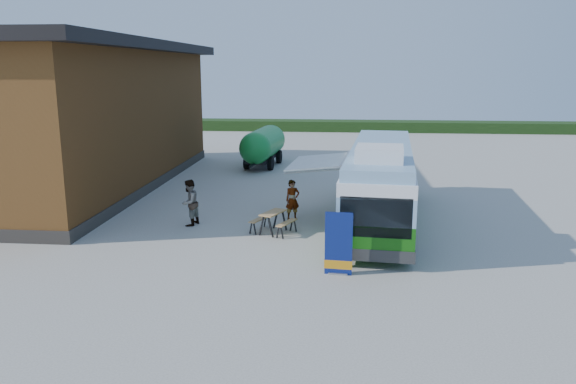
# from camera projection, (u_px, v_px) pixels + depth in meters

# --- Properties ---
(ground) EXTENTS (100.00, 100.00, 0.00)m
(ground) POSITION_uv_depth(u_px,v_px,m) (250.00, 250.00, 19.36)
(ground) COLOR #BCB7AD
(ground) RESTS_ON ground
(barn) EXTENTS (9.60, 21.20, 7.50)m
(barn) POSITION_uv_depth(u_px,v_px,m) (80.00, 118.00, 29.25)
(barn) COLOR brown
(barn) RESTS_ON ground
(hedge) EXTENTS (40.00, 3.00, 1.00)m
(hedge) POSITION_uv_depth(u_px,v_px,m) (391.00, 126.00, 55.47)
(hedge) COLOR #264419
(hedge) RESTS_ON ground
(bus) EXTENTS (3.55, 11.88, 3.59)m
(bus) POSITION_uv_depth(u_px,v_px,m) (381.00, 181.00, 22.53)
(bus) COLOR #1D7313
(bus) RESTS_ON ground
(awning) EXTENTS (2.68, 3.94, 0.49)m
(awning) POSITION_uv_depth(u_px,v_px,m) (324.00, 157.00, 22.76)
(awning) COLOR white
(awning) RESTS_ON ground
(banner) EXTENTS (0.85, 0.23, 1.96)m
(banner) POSITION_uv_depth(u_px,v_px,m) (338.00, 249.00, 16.90)
(banner) COLOR navy
(banner) RESTS_ON ground
(picnic_table) EXTENTS (1.82, 1.73, 0.82)m
(picnic_table) POSITION_uv_depth(u_px,v_px,m) (273.00, 217.00, 21.24)
(picnic_table) COLOR tan
(picnic_table) RESTS_ON ground
(person_a) EXTENTS (0.72, 0.62, 1.66)m
(person_a) POSITION_uv_depth(u_px,v_px,m) (293.00, 200.00, 23.10)
(person_a) COLOR #999999
(person_a) RESTS_ON ground
(person_b) EXTENTS (0.93, 1.07, 1.85)m
(person_b) POSITION_uv_depth(u_px,v_px,m) (189.00, 203.00, 22.21)
(person_b) COLOR #999999
(person_b) RESTS_ON ground
(slurry_tanker) EXTENTS (2.34, 6.53, 2.42)m
(slurry_tanker) POSITION_uv_depth(u_px,v_px,m) (263.00, 145.00, 35.58)
(slurry_tanker) COLOR #198A34
(slurry_tanker) RESTS_ON ground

